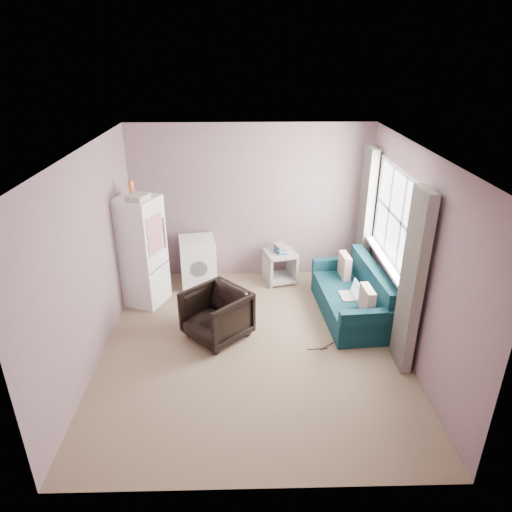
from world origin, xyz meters
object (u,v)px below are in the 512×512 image
Objects in this scene: armchair at (217,312)px; washing_machine at (198,261)px; sofa at (354,298)px; fridge at (141,251)px; side_table at (280,264)px.

washing_machine reaches higher than armchair.
armchair is 1.98m from sofa.
fridge is 2.38× the size of washing_machine.
fridge reaches higher than washing_machine.
washing_machine reaches higher than sofa.
sofa is (1.91, 0.49, -0.10)m from armchair.
fridge is 2.22m from side_table.
fridge is at bearing 166.48° from sofa.
armchair is at bearing -169.90° from sofa.
washing_machine is 2.51m from sofa.
fridge is 1.07× the size of sofa.
side_table is (2.07, 0.58, -0.52)m from fridge.
armchair is 0.43× the size of sofa.
washing_machine is 1.33m from side_table.
fridge is at bearing -154.09° from washing_machine.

